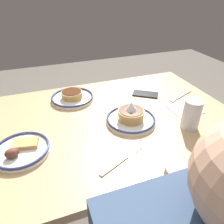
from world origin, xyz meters
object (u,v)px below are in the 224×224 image
paper_napkin (184,109)px  butter_knife (123,159)px  plate_center_pancakes (131,117)px  fork_near (181,96)px  cell_phone (145,94)px  plate_near_main (72,97)px  plate_far_companion (21,150)px  drinking_glass (191,116)px

paper_napkin → butter_knife: bearing=27.2°
plate_center_pancakes → fork_near: size_ratio=1.21×
paper_napkin → fork_near: (-0.07, -0.12, 0.00)m
cell_phone → plate_near_main: bearing=22.3°
cell_phone → butter_knife: 0.55m
plate_center_pancakes → cell_phone: plate_center_pancakes is taller
cell_phone → butter_knife: cell_phone is taller
plate_near_main → plate_far_companion: 0.45m
drinking_glass → plate_center_pancakes: bearing=-29.6°
plate_center_pancakes → butter_knife: (0.13, 0.22, -0.02)m
drinking_glass → butter_knife: (0.36, 0.09, -0.06)m
cell_phone → paper_napkin: bearing=152.1°
fork_near → butter_knife: same height
plate_far_companion → fork_near: size_ratio=1.12×
plate_far_companion → fork_near: 0.88m
plate_near_main → cell_phone: (-0.41, 0.09, -0.01)m
cell_phone → butter_knife: (0.32, 0.44, -0.00)m
paper_napkin → plate_center_pancakes: bearing=1.5°
plate_far_companion → plate_center_pancakes: bearing=-174.1°
plate_center_pancakes → fork_near: bearing=-160.5°
plate_center_pancakes → paper_napkin: (-0.31, -0.01, -0.02)m
cell_phone → paper_napkin: 0.24m
paper_napkin → fork_near: bearing=-118.2°
plate_center_pancakes → butter_knife: size_ratio=1.11×
drinking_glass → paper_napkin: size_ratio=0.91×
plate_center_pancakes → fork_near: plate_center_pancakes is taller
plate_center_pancakes → cell_phone: size_ratio=1.61×
drinking_glass → fork_near: drinking_glass is taller
plate_center_pancakes → plate_far_companion: (0.48, 0.05, -0.01)m
fork_near → butter_knife: size_ratio=0.92×
plate_far_companion → drinking_glass: 0.72m
plate_near_main → fork_near: bearing=163.5°
plate_near_main → plate_far_companion: plate_near_main is taller
drinking_glass → plate_near_main: bearing=-44.5°
plate_near_main → plate_far_companion: bearing=53.3°
plate_center_pancakes → butter_knife: plate_center_pancakes is taller
plate_far_companion → drinking_glass: size_ratio=1.57×
plate_far_companion → paper_napkin: size_ratio=1.43×
fork_near → drinking_glass: bearing=60.9°
paper_napkin → fork_near: fork_near is taller
plate_center_pancakes → paper_napkin: size_ratio=1.54×
plate_center_pancakes → cell_phone: (-0.19, -0.22, -0.02)m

